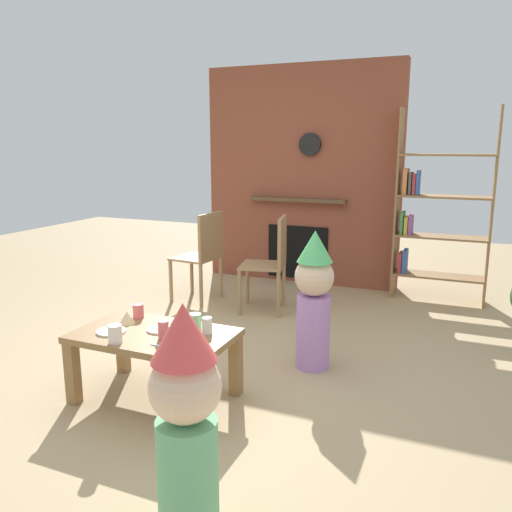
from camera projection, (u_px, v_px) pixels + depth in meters
ground_plane at (214, 372)px, 3.56m from camera, size 12.00×12.00×0.00m
brick_fireplace_feature at (302, 177)px, 5.73m from camera, size 2.20×0.28×2.40m
bookshelf at (435, 213)px, 5.06m from camera, size 0.90×0.28×1.90m
coffee_table at (154, 344)px, 3.11m from camera, size 0.95×0.57×0.43m
paper_cup_near_left at (207, 326)px, 3.06m from camera, size 0.06×0.06×0.10m
paper_cup_near_right at (115, 334)px, 2.92m from camera, size 0.08×0.08×0.11m
paper_cup_center at (138, 311)px, 3.35m from camera, size 0.07×0.07×0.09m
paper_cup_far_left at (195, 322)px, 3.12m from camera, size 0.08×0.08×0.10m
paper_cup_far_right at (163, 330)px, 2.98m from camera, size 0.06×0.06×0.11m
paper_plate_front at (111, 331)px, 3.09m from camera, size 0.18×0.18×0.01m
paper_plate_rear at (160, 329)px, 3.13m from camera, size 0.16×0.16×0.01m
birthday_cake_slice at (127, 317)px, 3.25m from camera, size 0.10×0.10×0.08m
table_fork at (161, 347)px, 2.87m from camera, size 0.15×0.03×0.01m
child_with_cone_hat at (186, 422)px, 1.92m from camera, size 0.27×0.27×0.99m
child_in_pink at (314, 297)px, 3.53m from camera, size 0.27×0.27×0.98m
dining_chair_left at (203, 252)px, 5.06m from camera, size 0.43×0.43×0.90m
dining_chair_middle at (272, 258)px, 4.75m from camera, size 0.48×0.48×0.90m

